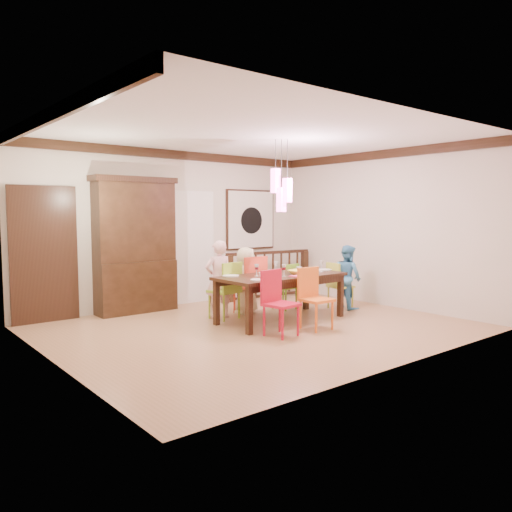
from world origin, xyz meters
TOP-DOWN VIEW (x-y plane):
  - floor at (0.00, 0.00)m, footprint 6.00×6.00m
  - ceiling at (0.00, 0.00)m, footprint 6.00×6.00m
  - wall_back at (0.00, 2.50)m, footprint 6.00×0.00m
  - wall_left at (-3.00, 0.00)m, footprint 0.00×5.00m
  - wall_right at (3.00, 0.00)m, footprint 0.00×5.00m
  - crown_molding at (0.00, 0.00)m, footprint 6.00×5.00m
  - panel_door at (-2.40, 2.45)m, footprint 1.04×0.07m
  - white_doorway at (0.35, 2.46)m, footprint 0.97×0.05m
  - painting at (1.80, 2.46)m, footprint 1.25×0.06m
  - pendant_cluster at (0.59, 0.16)m, footprint 0.27×0.21m
  - dining_table at (0.59, 0.16)m, footprint 2.15×0.99m
  - chair_far_left at (-0.03, 0.86)m, footprint 0.48×0.48m
  - chair_far_mid at (0.52, 0.90)m, footprint 0.49×0.49m
  - chair_far_right at (1.29, 0.84)m, footprint 0.43×0.43m
  - chair_near_left at (-0.09, -0.60)m, footprint 0.47×0.47m
  - chair_near_mid at (0.60, -0.63)m, footprint 0.43×0.43m
  - chair_end_right at (2.10, 0.21)m, footprint 0.45×0.45m
  - china_hutch at (-0.91, 2.30)m, footprint 1.50×0.46m
  - balustrade at (1.87, 1.95)m, footprint 2.00×0.30m
  - person_far_left at (-0.06, 0.98)m, footprint 0.53×0.40m
  - person_far_mid at (0.50, 0.97)m, footprint 0.63×0.48m
  - person_end_right at (2.20, 0.14)m, footprint 0.53×0.63m
  - serving_bowl at (0.81, -0.01)m, footprint 0.30×0.30m
  - small_bowl at (0.49, 0.20)m, footprint 0.20×0.20m
  - cup_left at (0.06, -0.04)m, footprint 0.16×0.16m
  - cup_right at (1.09, 0.26)m, footprint 0.09×0.09m
  - plate_far_left at (-0.16, 0.51)m, footprint 0.26×0.26m
  - plate_far_mid at (0.54, 0.46)m, footprint 0.26×0.26m
  - plate_far_right at (1.28, 0.42)m, footprint 0.26×0.26m
  - plate_near_left at (-0.11, -0.14)m, footprint 0.26×0.26m
  - plate_near_mid at (1.04, -0.09)m, footprint 0.26×0.26m
  - plate_end_right at (1.60, 0.16)m, footprint 0.26×0.26m
  - wine_glass_a at (0.16, 0.25)m, footprint 0.08×0.08m
  - wine_glass_b at (0.67, 0.36)m, footprint 0.08×0.08m
  - wine_glass_c at (0.48, -0.04)m, footprint 0.08×0.08m
  - wine_glass_d at (1.38, 0.01)m, footprint 0.08×0.08m
  - napkin at (0.60, -0.18)m, footprint 0.18×0.14m

SIDE VIEW (x-z plane):
  - floor at x=0.00m, z-range 0.00..0.00m
  - chair_far_right at x=1.29m, z-range 0.06..0.89m
  - chair_end_right at x=2.10m, z-range 0.06..0.91m
  - balustrade at x=1.87m, z-range 0.02..0.98m
  - chair_near_mid at x=0.60m, z-range 0.07..0.99m
  - chair_near_left at x=-0.09m, z-range 0.07..1.00m
  - chair_far_left at x=-0.03m, z-range 0.07..1.01m
  - chair_far_mid at x=0.52m, z-range 0.07..1.08m
  - person_far_mid at x=0.50m, z-range 0.00..1.15m
  - person_end_right at x=2.20m, z-range 0.00..1.16m
  - person_far_left at x=-0.06m, z-range 0.00..1.29m
  - dining_table at x=0.59m, z-range 0.29..1.04m
  - plate_far_left at x=-0.16m, z-range 0.75..0.76m
  - plate_far_mid at x=0.54m, z-range 0.75..0.76m
  - plate_far_right at x=1.28m, z-range 0.75..0.76m
  - plate_near_left at x=-0.11m, z-range 0.75..0.76m
  - plate_near_mid at x=1.04m, z-range 0.75..0.76m
  - plate_end_right at x=1.60m, z-range 0.75..0.76m
  - napkin at x=0.60m, z-range 0.75..0.76m
  - small_bowl at x=0.49m, z-range 0.75..0.81m
  - serving_bowl at x=0.81m, z-range 0.75..0.82m
  - cup_right at x=1.09m, z-range 0.75..0.84m
  - cup_left at x=0.06m, z-range 0.75..0.85m
  - wine_glass_a at x=0.16m, z-range 0.75..0.94m
  - wine_glass_b at x=0.67m, z-range 0.75..0.94m
  - wine_glass_c at x=0.48m, z-range 0.75..0.94m
  - wine_glass_d at x=1.38m, z-range 0.75..0.94m
  - panel_door at x=-2.40m, z-range -0.07..2.17m
  - white_doorway at x=0.35m, z-range -0.06..2.16m
  - china_hutch at x=-0.91m, z-range 0.00..2.37m
  - wall_back at x=0.00m, z-range -1.55..4.45m
  - wall_left at x=-3.00m, z-range -1.05..3.95m
  - wall_right at x=3.00m, z-range -1.05..3.95m
  - painting at x=1.80m, z-range 0.97..2.22m
  - pendant_cluster at x=0.59m, z-range 1.54..2.68m
  - crown_molding at x=0.00m, z-range 2.74..2.90m
  - ceiling at x=0.00m, z-range 2.90..2.90m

